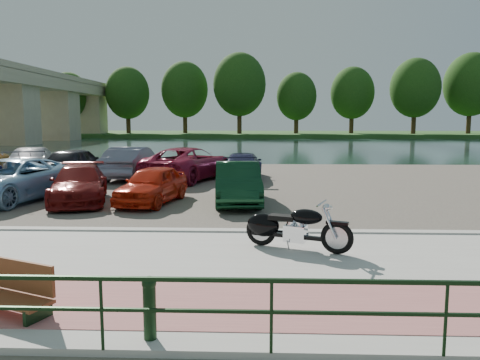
{
  "coord_description": "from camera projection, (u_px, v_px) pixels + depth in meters",
  "views": [
    {
      "loc": [
        -0.17,
        -9.2,
        2.82
      ],
      "look_at": [
        -0.66,
        4.06,
        1.1
      ],
      "focal_mm": 35.0,
      "sensor_mm": 36.0,
      "label": 1
    }
  ],
  "objects": [
    {
      "name": "car_8",
      "position": [
        76.0,
        163.0,
        21.71
      ],
      "size": [
        2.12,
        4.54,
        1.5
      ],
      "primitive_type": "imported",
      "rotation": [
        0.0,
        0.0,
        3.06
      ],
      "color": "black",
      "rests_on": "parking_lot"
    },
    {
      "name": "ground",
      "position": [
        265.0,
        260.0,
        9.47
      ],
      "size": [
        200.0,
        200.0,
        0.0
      ],
      "primitive_type": "plane",
      "color": "#595447",
      "rests_on": "ground"
    },
    {
      "name": "promenade",
      "position": [
        266.0,
        273.0,
        8.47
      ],
      "size": [
        60.0,
        6.0,
        0.1
      ],
      "primitive_type": "cube",
      "color": "#ADAAA3",
      "rests_on": "ground"
    },
    {
      "name": "kerb",
      "position": [
        264.0,
        233.0,
        11.44
      ],
      "size": [
        60.0,
        0.3,
        0.14
      ],
      "primitive_type": "cube",
      "color": "#ADAAA3",
      "rests_on": "ground"
    },
    {
      "name": "river",
      "position": [
        259.0,
        146.0,
        49.11
      ],
      "size": [
        120.0,
        40.0,
        0.0
      ],
      "primitive_type": "cube",
      "color": "#1B302C",
      "rests_on": "ground"
    },
    {
      "name": "parking_lot",
      "position": [
        261.0,
        184.0,
        20.37
      ],
      "size": [
        60.0,
        18.0,
        0.04
      ],
      "primitive_type": "cube",
      "color": "#474239",
      "rests_on": "ground"
    },
    {
      "name": "car_10",
      "position": [
        188.0,
        163.0,
        21.64
      ],
      "size": [
        4.16,
        5.98,
        1.52
      ],
      "primitive_type": "imported",
      "rotation": [
        0.0,
        0.0,
        2.81
      ],
      "color": "maroon",
      "rests_on": "parking_lot"
    },
    {
      "name": "car_5",
      "position": [
        238.0,
        183.0,
        15.57
      ],
      "size": [
        1.76,
        4.24,
        1.37
      ],
      "primitive_type": "imported",
      "rotation": [
        0.0,
        0.0,
        0.08
      ],
      "color": "#0D321B",
      "rests_on": "parking_lot"
    },
    {
      "name": "park_bench",
      "position": [
        2.0,
        287.0,
        6.72
      ],
      "size": [
        1.83,
        1.11,
        0.72
      ],
      "rotation": [
        0.0,
        0.0,
        -0.4
      ],
      "color": "brown",
      "rests_on": "promenade"
    },
    {
      "name": "car_7",
      "position": [
        33.0,
        162.0,
        22.62
      ],
      "size": [
        3.54,
        5.5,
        1.48
      ],
      "primitive_type": "imported",
      "rotation": [
        0.0,
        0.0,
        3.45
      ],
      "color": "#9FA0A8",
      "rests_on": "parking_lot"
    },
    {
      "name": "railing",
      "position": [
        272.0,
        297.0,
        5.4
      ],
      "size": [
        24.04,
        0.05,
        0.9
      ],
      "color": "black",
      "rests_on": "promenade"
    },
    {
      "name": "bridge",
      "position": [
        0.0,
        94.0,
        50.44
      ],
      "size": [
        7.0,
        56.0,
        8.55
      ],
      "color": "tan",
      "rests_on": "ground"
    },
    {
      "name": "far_bank",
      "position": [
        258.0,
        134.0,
        80.78
      ],
      "size": [
        120.0,
        24.0,
        0.6
      ],
      "primitive_type": "cube",
      "color": "#274D1B",
      "rests_on": "ground"
    },
    {
      "name": "car_11",
      "position": [
        243.0,
        165.0,
        22.11
      ],
      "size": [
        1.87,
        4.33,
        1.24
      ],
      "primitive_type": "imported",
      "rotation": [
        0.0,
        0.0,
        3.11
      ],
      "color": "navy",
      "rests_on": "parking_lot"
    },
    {
      "name": "motorcycle",
      "position": [
        288.0,
        227.0,
        9.87
      ],
      "size": [
        2.23,
        1.11,
        1.05
      ],
      "rotation": [
        0.0,
        0.0,
        -0.37
      ],
      "color": "black",
      "rests_on": "promenade"
    },
    {
      "name": "car_9",
      "position": [
        133.0,
        163.0,
        22.01
      ],
      "size": [
        1.95,
        4.71,
        1.52
      ],
      "primitive_type": "imported",
      "rotation": [
        0.0,
        0.0,
        3.07
      ],
      "color": "slate",
      "rests_on": "parking_lot"
    },
    {
      "name": "car_3",
      "position": [
        79.0,
        184.0,
        15.73
      ],
      "size": [
        2.88,
        4.61,
        1.25
      ],
      "primitive_type": "imported",
      "rotation": [
        0.0,
        0.0,
        0.28
      ],
      "color": "#600F0D",
      "rests_on": "parking_lot"
    },
    {
      "name": "car_4",
      "position": [
        152.0,
        185.0,
        15.55
      ],
      "size": [
        2.11,
        3.88,
        1.25
      ],
      "primitive_type": "imported",
      "rotation": [
        0.0,
        0.0,
        -0.18
      ],
      "color": "red",
      "rests_on": "parking_lot"
    },
    {
      "name": "bollards",
      "position": [
        136.0,
        305.0,
        5.8
      ],
      "size": [
        10.68,
        0.18,
        0.81
      ],
      "color": "black",
      "rests_on": "promenade"
    },
    {
      "name": "pink_path",
      "position": [
        268.0,
        303.0,
        6.98
      ],
      "size": [
        60.0,
        2.0,
        0.01
      ],
      "primitive_type": "cube",
      "color": "#9C5859",
      "rests_on": "promenade"
    },
    {
      "name": "far_trees",
      "position": [
        286.0,
        90.0,
        73.54
      ],
      "size": [
        70.25,
        10.68,
        12.52
      ],
      "color": "#372514",
      "rests_on": "far_bank"
    },
    {
      "name": "car_2",
      "position": [
        11.0,
        180.0,
        15.94
      ],
      "size": [
        3.43,
        5.6,
        1.45
      ],
      "primitive_type": "imported",
      "rotation": [
        0.0,
        0.0,
        -0.21
      ],
      "color": "#97C0DD",
      "rests_on": "parking_lot"
    }
  ]
}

